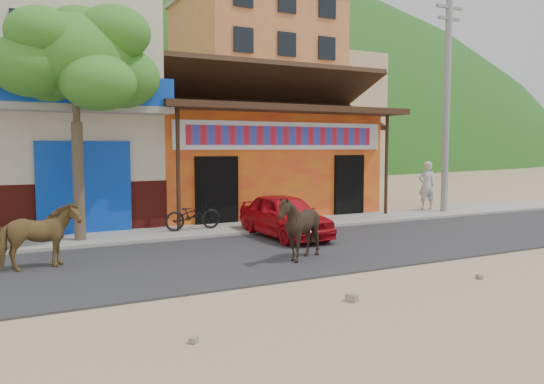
# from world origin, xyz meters

# --- Properties ---
(ground) EXTENTS (120.00, 120.00, 0.00)m
(ground) POSITION_xyz_m (0.00, 0.00, 0.00)
(ground) COLOR #9E825B
(ground) RESTS_ON ground
(road) EXTENTS (60.00, 5.00, 0.04)m
(road) POSITION_xyz_m (0.00, 2.50, 0.02)
(road) COLOR #28282B
(road) RESTS_ON ground
(sidewalk) EXTENTS (60.00, 2.00, 0.12)m
(sidewalk) POSITION_xyz_m (0.00, 6.00, 0.06)
(sidewalk) COLOR gray
(sidewalk) RESTS_ON ground
(dance_club) EXTENTS (8.00, 6.00, 3.60)m
(dance_club) POSITION_xyz_m (2.00, 10.00, 1.80)
(dance_club) COLOR orange
(dance_club) RESTS_ON ground
(cafe_building) EXTENTS (7.00, 6.00, 7.00)m
(cafe_building) POSITION_xyz_m (-5.50, 10.00, 3.50)
(cafe_building) COLOR beige
(cafe_building) RESTS_ON ground
(apartment_front) EXTENTS (9.00, 9.00, 12.00)m
(apartment_front) POSITION_xyz_m (9.00, 24.00, 6.00)
(apartment_front) COLOR #CC723F
(apartment_front) RESTS_ON ground
(apartment_rear) EXTENTS (8.00, 8.00, 10.00)m
(apartment_rear) POSITION_xyz_m (18.00, 30.00, 5.00)
(apartment_rear) COLOR tan
(apartment_rear) RESTS_ON ground
(hillside) EXTENTS (100.00, 40.00, 24.00)m
(hillside) POSITION_xyz_m (0.00, 70.00, 12.00)
(hillside) COLOR #194C14
(hillside) RESTS_ON ground
(tree) EXTENTS (3.00, 3.00, 6.00)m
(tree) POSITION_xyz_m (-4.60, 5.80, 3.12)
(tree) COLOR #2D721E
(tree) RESTS_ON sidewalk
(utility_pole) EXTENTS (0.24, 0.24, 8.00)m
(utility_pole) POSITION_xyz_m (8.20, 6.00, 4.12)
(utility_pole) COLOR gray
(utility_pole) RESTS_ON sidewalk
(cow_tan) EXTENTS (1.66, 0.97, 1.32)m
(cow_tan) POSITION_xyz_m (-5.74, 3.11, 0.70)
(cow_tan) COLOR olive
(cow_tan) RESTS_ON road
(cow_dark) EXTENTS (1.50, 1.38, 1.43)m
(cow_dark) POSITION_xyz_m (-0.69, 1.41, 0.76)
(cow_dark) COLOR black
(cow_dark) RESTS_ON road
(red_car) EXTENTS (1.43, 3.48, 1.18)m
(red_car) POSITION_xyz_m (0.48, 4.18, 0.63)
(red_car) COLOR red
(red_car) RESTS_ON road
(scooter) EXTENTS (1.70, 0.68, 0.87)m
(scooter) POSITION_xyz_m (-1.50, 6.02, 0.56)
(scooter) COLOR black
(scooter) RESTS_ON sidewalk
(pedestrian) EXTENTS (0.76, 0.59, 1.82)m
(pedestrian) POSITION_xyz_m (8.00, 6.70, 1.03)
(pedestrian) COLOR #BDBDBD
(pedestrian) RESTS_ON sidewalk
(cafe_chair_right) EXTENTS (0.44, 0.44, 0.93)m
(cafe_chair_right) POSITION_xyz_m (-6.36, 5.30, 0.59)
(cafe_chair_right) COLOR #493218
(cafe_chair_right) RESTS_ON sidewalk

